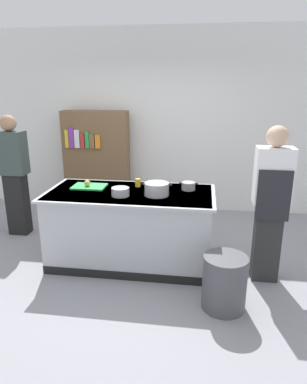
{
  "coord_description": "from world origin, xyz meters",
  "views": [
    {
      "loc": [
        0.83,
        -3.83,
        2.11
      ],
      "look_at": [
        0.25,
        0.2,
        0.85
      ],
      "focal_mm": 32.64,
      "sensor_mm": 36.0,
      "label": 1
    }
  ],
  "objects_px": {
    "trash_bin": "(224,282)",
    "person_guest": "(14,173)",
    "stock_pot": "(157,189)",
    "onion": "(87,183)",
    "bookshelf": "(97,161)",
    "juice_cup": "(138,183)",
    "mixing_bowl": "(120,192)",
    "sauce_pan": "(188,186)",
    "person_chef": "(271,202)"
  },
  "relations": [
    {
      "from": "onion",
      "to": "mixing_bowl",
      "type": "xyz_separation_m",
      "value": [
        0.47,
        -0.25,
        -0.01
      ]
    },
    {
      "from": "bookshelf",
      "to": "trash_bin",
      "type": "bearing_deg",
      "value": -51.76
    },
    {
      "from": "bookshelf",
      "to": "stock_pot",
      "type": "bearing_deg",
      "value": -55.57
    },
    {
      "from": "juice_cup",
      "to": "bookshelf",
      "type": "bearing_deg",
      "value": 122.81
    },
    {
      "from": "sauce_pan",
      "to": "bookshelf",
      "type": "height_order",
      "value": "bookshelf"
    },
    {
      "from": "juice_cup",
      "to": "person_guest",
      "type": "height_order",
      "value": "person_guest"
    },
    {
      "from": "onion",
      "to": "person_guest",
      "type": "bearing_deg",
      "value": 157.29
    },
    {
      "from": "onion",
      "to": "bookshelf",
      "type": "height_order",
      "value": "bookshelf"
    },
    {
      "from": "stock_pot",
      "to": "mixing_bowl",
      "type": "relative_size",
      "value": 1.7
    },
    {
      "from": "juice_cup",
      "to": "person_chef",
      "type": "distance_m",
      "value": 1.57
    },
    {
      "from": "sauce_pan",
      "to": "trash_bin",
      "type": "distance_m",
      "value": 1.27
    },
    {
      "from": "sauce_pan",
      "to": "trash_bin",
      "type": "xyz_separation_m",
      "value": [
        0.41,
        -0.99,
        -0.67
      ]
    },
    {
      "from": "trash_bin",
      "to": "person_guest",
      "type": "distance_m",
      "value": 3.28
    },
    {
      "from": "trash_bin",
      "to": "bookshelf",
      "type": "distance_m",
      "value": 3.36
    },
    {
      "from": "juice_cup",
      "to": "person_chef",
      "type": "bearing_deg",
      "value": -15.52
    },
    {
      "from": "onion",
      "to": "sauce_pan",
      "type": "distance_m",
      "value": 1.23
    },
    {
      "from": "stock_pot",
      "to": "bookshelf",
      "type": "relative_size",
      "value": 0.2
    },
    {
      "from": "onion",
      "to": "trash_bin",
      "type": "bearing_deg",
      "value": -28.58
    },
    {
      "from": "stock_pot",
      "to": "juice_cup",
      "type": "xyz_separation_m",
      "value": [
        -0.28,
        0.31,
        -0.02
      ]
    },
    {
      "from": "onion",
      "to": "bookshelf",
      "type": "relative_size",
      "value": 0.05
    },
    {
      "from": "person_guest",
      "to": "bookshelf",
      "type": "height_order",
      "value": "person_guest"
    },
    {
      "from": "onion",
      "to": "person_guest",
      "type": "height_order",
      "value": "person_guest"
    },
    {
      "from": "onion",
      "to": "person_chef",
      "type": "bearing_deg",
      "value": -7.52
    },
    {
      "from": "onion",
      "to": "trash_bin",
      "type": "height_order",
      "value": "onion"
    },
    {
      "from": "stock_pot",
      "to": "person_chef",
      "type": "distance_m",
      "value": 1.25
    },
    {
      "from": "stock_pot",
      "to": "mixing_bowl",
      "type": "height_order",
      "value": "stock_pot"
    },
    {
      "from": "sauce_pan",
      "to": "person_chef",
      "type": "bearing_deg",
      "value": -22.85
    },
    {
      "from": "stock_pot",
      "to": "trash_bin",
      "type": "bearing_deg",
      "value": -43.49
    },
    {
      "from": "sauce_pan",
      "to": "mixing_bowl",
      "type": "height_order",
      "value": "mixing_bowl"
    },
    {
      "from": "stock_pot",
      "to": "trash_bin",
      "type": "xyz_separation_m",
      "value": [
        0.76,
        -0.72,
        -0.7
      ]
    },
    {
      "from": "bookshelf",
      "to": "person_chef",
      "type": "bearing_deg",
      "value": -38.15
    },
    {
      "from": "stock_pot",
      "to": "trash_bin",
      "type": "distance_m",
      "value": 1.26
    },
    {
      "from": "juice_cup",
      "to": "person_guest",
      "type": "xyz_separation_m",
      "value": [
        -1.85,
        0.38,
        -0.04
      ]
    },
    {
      "from": "bookshelf",
      "to": "mixing_bowl",
      "type": "bearing_deg",
      "value": -65.78
    },
    {
      "from": "juice_cup",
      "to": "person_chef",
      "type": "xyz_separation_m",
      "value": [
        1.52,
        -0.42,
        -0.04
      ]
    },
    {
      "from": "person_chef",
      "to": "stock_pot",
      "type": "bearing_deg",
      "value": 92.37
    },
    {
      "from": "stock_pot",
      "to": "juice_cup",
      "type": "relative_size",
      "value": 3.43
    },
    {
      "from": "sauce_pan",
      "to": "person_guest",
      "type": "xyz_separation_m",
      "value": [
        -2.47,
        0.43,
        -0.04
      ]
    },
    {
      "from": "mixing_bowl",
      "to": "trash_bin",
      "type": "bearing_deg",
      "value": -28.74
    },
    {
      "from": "trash_bin",
      "to": "sauce_pan",
      "type": "bearing_deg",
      "value": 112.73
    },
    {
      "from": "mixing_bowl",
      "to": "person_chef",
      "type": "xyz_separation_m",
      "value": [
        1.64,
        -0.03,
        -0.03
      ]
    },
    {
      "from": "mixing_bowl",
      "to": "bookshelf",
      "type": "distance_m",
      "value": 2.15
    },
    {
      "from": "stock_pot",
      "to": "sauce_pan",
      "type": "relative_size",
      "value": 1.5
    },
    {
      "from": "mixing_bowl",
      "to": "trash_bin",
      "type": "distance_m",
      "value": 1.49
    },
    {
      "from": "mixing_bowl",
      "to": "onion",
      "type": "bearing_deg",
      "value": 151.81
    },
    {
      "from": "person_chef",
      "to": "mixing_bowl",
      "type": "bearing_deg",
      "value": 96.51
    },
    {
      "from": "bookshelf",
      "to": "person_guest",
      "type": "bearing_deg",
      "value": -125.46
    },
    {
      "from": "mixing_bowl",
      "to": "juice_cup",
      "type": "bearing_deg",
      "value": 72.29
    },
    {
      "from": "person_guest",
      "to": "bookshelf",
      "type": "distance_m",
      "value": 1.45
    },
    {
      "from": "onion",
      "to": "stock_pot",
      "type": "bearing_deg",
      "value": -10.99
    }
  ]
}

